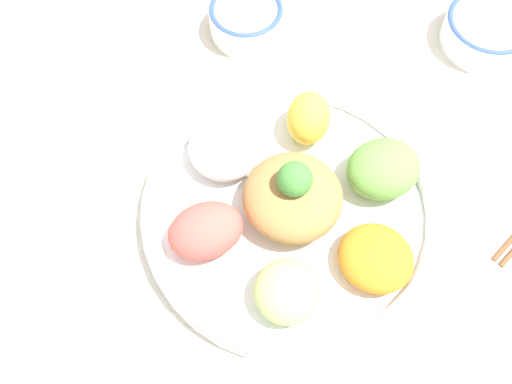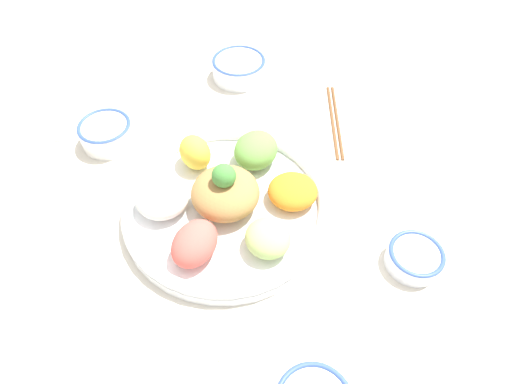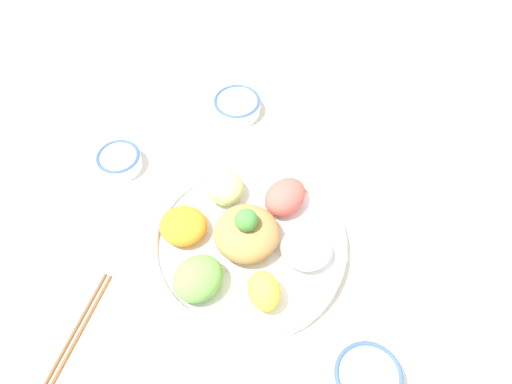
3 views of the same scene
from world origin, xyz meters
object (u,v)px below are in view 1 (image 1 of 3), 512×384
at_px(sauce_bowl_dark, 246,19).
at_px(serving_spoon_main, 138,372).
at_px(salad_platter, 296,206).
at_px(sauce_bowl_red, 488,30).

distance_m(sauce_bowl_dark, serving_spoon_main, 0.48).
relative_size(salad_platter, sauce_bowl_dark, 3.46).
bearing_deg(salad_platter, serving_spoon_main, 141.51).
height_order(salad_platter, serving_spoon_main, salad_platter).
relative_size(salad_platter, serving_spoon_main, 2.69).
xyz_separation_m(salad_platter, sauce_bowl_red, (0.29, -0.25, -0.00)).
bearing_deg(sauce_bowl_dark, sauce_bowl_red, -88.55).
relative_size(salad_platter, sauce_bowl_red, 2.93).
xyz_separation_m(sauce_bowl_red, serving_spoon_main, (-0.49, 0.40, -0.02)).
xyz_separation_m(salad_platter, serving_spoon_main, (-0.20, 0.16, -0.03)).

